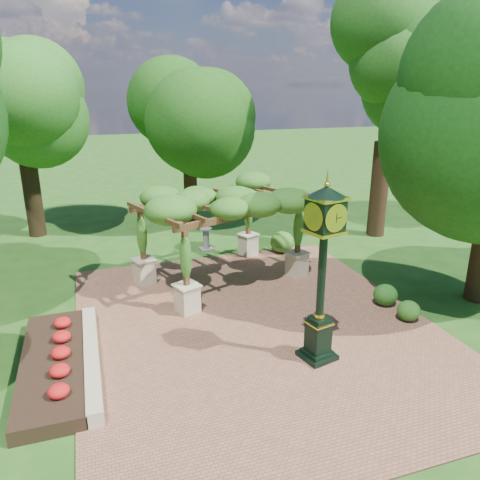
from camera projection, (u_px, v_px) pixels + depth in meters
name	position (u px, v px, depth m)	size (l,w,h in m)	color
ground	(269.00, 344.00, 12.73)	(120.00, 120.00, 0.00)	#1E4714
brick_plaza	(256.00, 326.00, 13.63)	(10.00, 12.00, 0.04)	brown
border_wall	(92.00, 358.00, 11.73)	(0.35, 5.00, 0.40)	#C6B793
flower_bed	(54.00, 365.00, 11.47)	(1.50, 5.00, 0.36)	red
pedestal_clock	(323.00, 259.00, 11.19)	(1.09, 1.09, 4.58)	black
pergola	(221.00, 204.00, 16.05)	(6.30, 5.05, 3.45)	beige
sundial	(206.00, 241.00, 19.83)	(0.59, 0.59, 0.98)	gray
shrub_front	(409.00, 311.00, 13.85)	(0.68, 0.68, 0.61)	#295D1A
shrub_mid	(385.00, 295.00, 14.82)	(0.76, 0.76, 0.68)	#215317
shrub_back	(282.00, 242.00, 19.48)	(0.99, 0.99, 0.89)	#30641D
tree_west_far	(19.00, 97.00, 20.03)	(4.19, 4.19, 9.12)	black
tree_north	(188.00, 115.00, 22.08)	(4.31, 4.31, 7.84)	#331E14
tree_east_far	(391.00, 61.00, 19.66)	(4.82, 4.82, 11.16)	#322013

